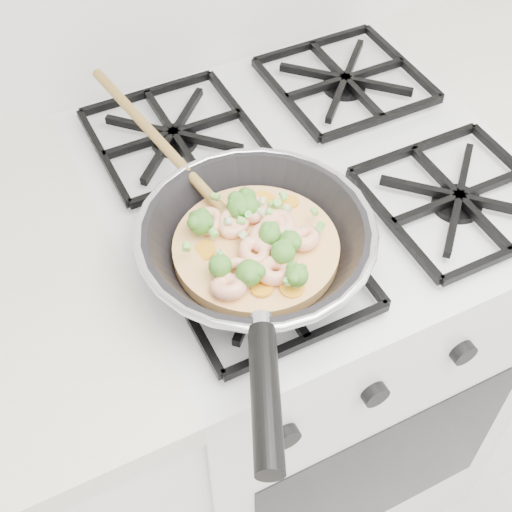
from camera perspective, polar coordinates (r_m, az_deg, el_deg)
name	(u,v)px	position (r m, az deg, el deg)	size (l,w,h in m)	color
stove	(296,341)	(1.39, 3.24, -6.78)	(0.60, 0.60, 0.92)	silver
skillet	(255,244)	(0.88, -0.07, 0.99)	(0.30, 0.63, 0.10)	black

